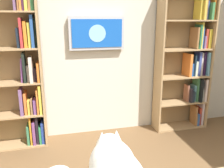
# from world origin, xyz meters

# --- Properties ---
(wall_back) EXTENTS (4.52, 0.06, 2.70)m
(wall_back) POSITION_xyz_m (0.00, -2.23, 1.35)
(wall_back) COLOR beige
(wall_back) RESTS_ON ground
(bookshelf_left) EXTENTS (0.80, 0.28, 2.01)m
(bookshelf_left) POSITION_xyz_m (-1.29, -2.06, 0.99)
(bookshelf_left) COLOR tan
(bookshelf_left) RESTS_ON ground
(bookshelf_right) EXTENTS (0.81, 0.28, 2.14)m
(bookshelf_right) POSITION_xyz_m (1.09, -2.06, 1.01)
(bookshelf_right) COLOR tan
(bookshelf_right) RESTS_ON ground
(wall_mounted_tv) EXTENTS (0.74, 0.07, 0.43)m
(wall_mounted_tv) POSITION_xyz_m (0.06, -2.15, 1.44)
(wall_mounted_tv) COLOR #B7B7BC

